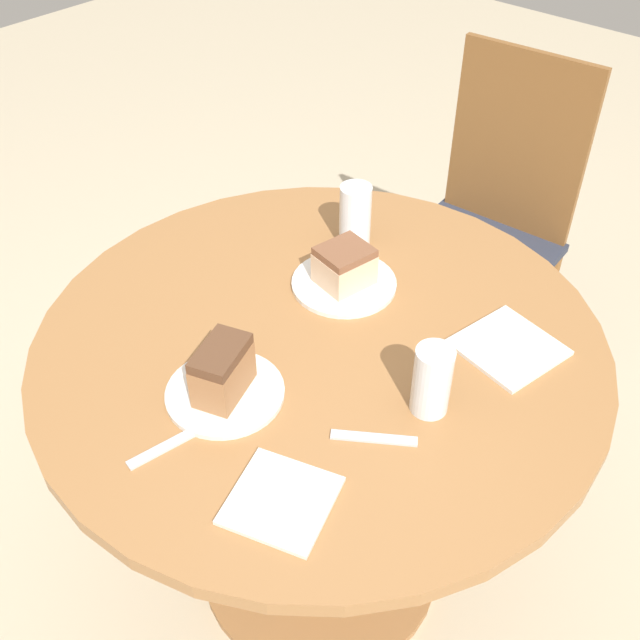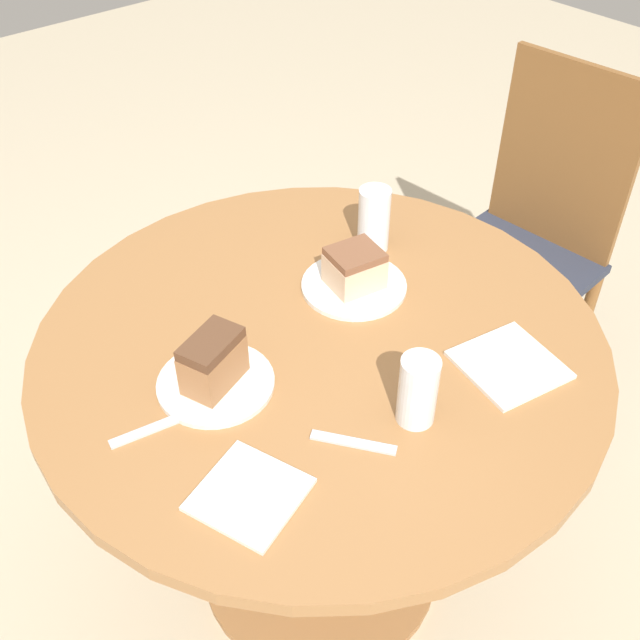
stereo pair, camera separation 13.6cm
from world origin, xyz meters
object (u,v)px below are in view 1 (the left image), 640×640
plate_near (225,393)px  cake_slice_far (344,266)px  chair (484,228)px  plate_far (344,283)px  cake_slice_near (222,370)px  glass_water (355,220)px  glass_lemonade (432,383)px

plate_near → cake_slice_far: (-0.04, 0.37, 0.04)m
chair → plate_far: 0.80m
cake_slice_near → cake_slice_far: (-0.04, 0.37, -0.01)m
cake_slice_near → glass_water: size_ratio=0.91×
cake_slice_near → cake_slice_far: bearing=96.6°
cake_slice_far → plate_near: bearing=-83.4°
chair → cake_slice_near: size_ratio=7.60×
cake_slice_near → plate_near: bearing=180.0°
chair → plate_far: (0.09, -0.75, 0.28)m
cake_slice_far → glass_water: 0.15m
plate_near → glass_water: size_ratio=1.46×
cake_slice_near → glass_lemonade: glass_lemonade is taller
cake_slice_near → plate_far: bearing=96.6°
chair → glass_lemonade: size_ratio=7.54×
chair → cake_slice_near: chair is taller
chair → cake_slice_far: 0.82m
chair → plate_far: size_ratio=4.59×
cake_slice_far → glass_water: glass_water is taller
glass_lemonade → glass_water: glass_water is taller
chair → cake_slice_far: (0.09, -0.75, 0.33)m
plate_near → glass_water: (-0.12, 0.49, 0.06)m
plate_near → cake_slice_near: size_ratio=1.60×
chair → glass_lemonade: chair is taller
plate_near → glass_lemonade: 0.35m
plate_far → cake_slice_far: 0.04m
plate_near → cake_slice_near: bearing=0.0°
glass_lemonade → chair: bearing=114.3°
chair → plate_near: 1.16m
chair → glass_water: chair is taller
plate_near → cake_slice_far: 0.37m
glass_lemonade → plate_far: bearing=153.5°
chair → plate_near: bearing=-87.2°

